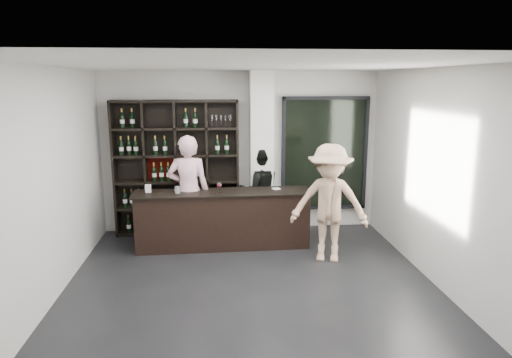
{
  "coord_description": "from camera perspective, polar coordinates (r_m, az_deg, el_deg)",
  "views": [
    {
      "loc": [
        -0.43,
        -5.5,
        2.71
      ],
      "look_at": [
        0.14,
        1.1,
        1.29
      ],
      "focal_mm": 32.0,
      "sensor_mm": 36.0,
      "label": 1
    }
  ],
  "objects": [
    {
      "name": "spit_cup",
      "position": [
        7.43,
        -9.8,
        -1.34
      ],
      "size": [
        0.11,
        0.11,
        0.11
      ],
      "primitive_type": "cylinder",
      "rotation": [
        0.0,
        0.0,
        -0.42
      ],
      "color": "silver",
      "rests_on": "tasting_counter"
    },
    {
      "name": "napkin_stack",
      "position": [
        7.61,
        2.53,
        -1.21
      ],
      "size": [
        0.14,
        0.14,
        0.02
      ],
      "primitive_type": "cube",
      "rotation": [
        0.0,
        0.0,
        0.28
      ],
      "color": "white",
      "rests_on": "tasting_counter"
    },
    {
      "name": "floor",
      "position": [
        6.15,
        -0.43,
        -14.13
      ],
      "size": [
        5.0,
        5.5,
        0.01
      ],
      "primitive_type": "cube",
      "color": "black",
      "rests_on": "ground"
    },
    {
      "name": "glass_panel",
      "position": [
        8.52,
        8.57,
        3.12
      ],
      "size": [
        1.6,
        0.08,
        2.1
      ],
      "color": "black",
      "rests_on": "floor"
    },
    {
      "name": "wine_glass",
      "position": [
        7.35,
        -4.62,
        -0.99
      ],
      "size": [
        0.09,
        0.09,
        0.2
      ],
      "primitive_type": null,
      "rotation": [
        0.0,
        0.0,
        0.15
      ],
      "color": "white",
      "rests_on": "tasting_counter"
    },
    {
      "name": "taster_black",
      "position": [
        8.16,
        0.43,
        -1.51
      ],
      "size": [
        0.85,
        0.71,
        1.58
      ],
      "primitive_type": "imported",
      "rotation": [
        0.0,
        0.0,
        3.3
      ],
      "color": "black",
      "rests_on": "floor"
    },
    {
      "name": "card_stand",
      "position": [
        7.57,
        -13.33,
        -1.16
      ],
      "size": [
        0.09,
        0.06,
        0.13
      ],
      "primitive_type": "cube",
      "rotation": [
        0.0,
        0.0,
        -0.13
      ],
      "color": "white",
      "rests_on": "tasting_counter"
    },
    {
      "name": "tasting_counter",
      "position": [
        7.58,
        -4.13,
        -5.06
      ],
      "size": [
        2.9,
        0.61,
        0.95
      ],
      "rotation": [
        0.0,
        0.0,
        0.02
      ],
      "color": "black",
      "rests_on": "floor"
    },
    {
      "name": "wine_shelf",
      "position": [
        8.23,
        -9.87,
        1.35
      ],
      "size": [
        2.2,
        0.35,
        2.4
      ],
      "primitive_type": null,
      "color": "black",
      "rests_on": "floor"
    },
    {
      "name": "customer",
      "position": [
        7.0,
        9.14,
        -3.03
      ],
      "size": [
        1.32,
        0.99,
        1.81
      ],
      "primitive_type": "imported",
      "rotation": [
        0.0,
        0.0,
        -0.31
      ],
      "color": "tan",
      "rests_on": "floor"
    },
    {
      "name": "taster_pink",
      "position": [
        7.61,
        -8.43,
        -1.53
      ],
      "size": [
        0.7,
        0.48,
        1.87
      ],
      "primitive_type": "imported",
      "rotation": [
        0.0,
        0.0,
        3.09
      ],
      "color": "beige",
      "rests_on": "floor"
    },
    {
      "name": "structural_column",
      "position": [
        8.1,
        0.65,
        3.15
      ],
      "size": [
        0.4,
        0.4,
        2.9
      ],
      "primitive_type": "cube",
      "color": "silver",
      "rests_on": "floor"
    }
  ]
}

